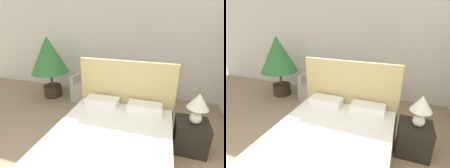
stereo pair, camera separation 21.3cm
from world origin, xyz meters
TOP-DOWN VIEW (x-y plane):
  - wall_back at (0.00, 3.73)m, footprint 10.00×0.06m
  - bed at (0.40, 1.12)m, footprint 1.78×1.99m
  - armchair_near_window_left at (-0.90, 3.03)m, footprint 0.63×0.67m
  - armchair_near_window_right at (0.01, 3.03)m, footprint 0.65×0.69m
  - potted_palm at (-1.89, 2.93)m, footprint 0.98×0.98m
  - nightstand at (1.58, 1.74)m, footprint 0.51×0.47m
  - table_lamp at (1.60, 1.72)m, footprint 0.32×0.32m

SIDE VIEW (x-z plane):
  - nightstand at x=1.58m, z-range 0.00..0.54m
  - armchair_near_window_left at x=-0.90m, z-range -0.15..0.77m
  - armchair_near_window_right at x=0.01m, z-range -0.15..0.77m
  - bed at x=0.40m, z-range -0.38..1.01m
  - table_lamp at x=1.60m, z-range 0.61..1.12m
  - potted_palm at x=-1.89m, z-range 0.28..1.94m
  - wall_back at x=0.00m, z-range 0.00..2.90m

